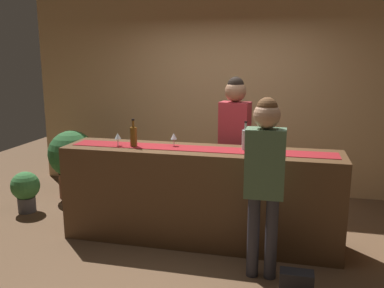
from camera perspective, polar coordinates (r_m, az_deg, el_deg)
name	(u,v)px	position (r m, az deg, el deg)	size (l,w,h in m)	color
ground_plane	(199,240)	(4.61, 1.05, -13.23)	(10.00, 10.00, 0.00)	brown
back_wall	(228,93)	(6.06, 4.99, 7.10)	(6.00, 0.12, 2.90)	tan
bar_counter	(200,196)	(4.42, 1.07, -7.21)	(2.93, 0.60, 1.03)	#543821
counter_runner_cloth	(200,149)	(4.27, 1.10, -0.67)	(2.78, 0.28, 0.01)	maroon
wine_bottle_amber	(134,136)	(4.40, -8.14, 1.05)	(0.07, 0.07, 0.30)	brown
wine_bottle_clear	(245,139)	(4.24, 7.44, 0.64)	(0.07, 0.07, 0.30)	#B2C6C1
wine_glass_near_customer	(174,137)	(4.38, -2.54, 1.02)	(0.07, 0.07, 0.14)	silver
wine_glass_mid_counter	(118,136)	(4.47, -10.29, 1.04)	(0.07, 0.07, 0.14)	silver
bartender	(235,134)	(4.77, 5.94, 1.37)	(0.37, 0.26, 1.75)	#26262B
customer_sipping	(265,170)	(3.61, 10.09, -3.63)	(0.34, 0.23, 1.64)	#33333D
potted_plant_tall	(72,159)	(6.03, -16.34, -2.01)	(0.65, 0.65, 0.96)	brown
potted_plant_small	(26,189)	(5.70, -22.15, -5.81)	(0.36, 0.36, 0.53)	#4C4C51
handbag	(296,284)	(3.72, 14.29, -18.31)	(0.28, 0.14, 0.22)	black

